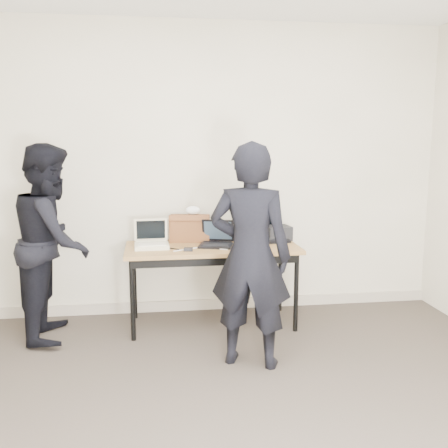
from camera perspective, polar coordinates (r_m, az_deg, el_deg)
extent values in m
cube|color=beige|center=(4.71, -2.30, 6.13)|extent=(4.50, 0.05, 2.70)
cube|color=olive|center=(4.37, -1.36, -2.72)|extent=(1.51, 0.67, 0.03)
cylinder|color=black|center=(4.18, -10.42, -8.57)|extent=(0.04, 0.04, 0.68)
cylinder|color=black|center=(4.35, 8.24, -7.79)|extent=(0.04, 0.04, 0.68)
cylinder|color=black|center=(4.69, -10.20, -6.56)|extent=(0.04, 0.04, 0.68)
cylinder|color=black|center=(4.84, 6.44, -5.95)|extent=(0.04, 0.04, 0.68)
cube|color=black|center=(4.11, -0.87, -4.35)|extent=(1.40, 0.04, 0.06)
cube|color=beige|center=(4.32, -8.26, -2.49)|extent=(0.30, 0.25, 0.03)
cube|color=silver|center=(4.29, -8.26, -2.31)|extent=(0.24, 0.14, 0.01)
cube|color=beige|center=(4.44, -8.36, -0.64)|extent=(0.29, 0.06, 0.20)
cube|color=black|center=(4.43, -8.36, -0.64)|extent=(0.25, 0.04, 0.16)
cube|color=beige|center=(4.44, -8.32, -1.95)|extent=(0.26, 0.03, 0.02)
cube|color=black|center=(4.33, -0.95, -2.48)|extent=(0.33, 0.28, 0.02)
cube|color=black|center=(4.30, -1.00, -2.40)|extent=(0.26, 0.18, 0.01)
cube|color=black|center=(4.44, -0.69, -0.74)|extent=(0.29, 0.14, 0.20)
cube|color=#26333F|center=(4.43, -0.70, -0.74)|extent=(0.25, 0.11, 0.16)
cube|color=black|center=(4.43, -0.74, -2.07)|extent=(0.25, 0.08, 0.01)
cube|color=black|center=(4.57, 4.91, -1.83)|extent=(0.40, 0.31, 0.02)
cube|color=black|center=(4.54, 5.05, -1.71)|extent=(0.32, 0.19, 0.01)
cube|color=black|center=(4.70, 4.19, 0.16)|extent=(0.37, 0.14, 0.25)
cube|color=black|center=(4.69, 4.23, 0.18)|extent=(0.32, 0.11, 0.20)
cube|color=black|center=(4.69, 4.34, -1.37)|extent=(0.33, 0.06, 0.02)
cube|color=#5D3318|center=(4.54, -3.93, -0.50)|extent=(0.38, 0.21, 0.24)
cube|color=#5D3318|center=(4.47, -4.01, 0.63)|extent=(0.37, 0.13, 0.07)
cube|color=#5D3318|center=(4.54, -1.91, -0.75)|extent=(0.03, 0.10, 0.02)
ellipsoid|color=white|center=(4.52, -3.58, 1.56)|extent=(0.14, 0.11, 0.08)
cube|color=black|center=(4.64, 6.15, -1.02)|extent=(0.25, 0.22, 0.13)
cube|color=black|center=(4.17, -4.10, -2.91)|extent=(0.08, 0.06, 0.03)
cube|color=black|center=(4.39, 2.56, -2.37)|extent=(0.31, 0.15, 0.01)
cube|color=black|center=(4.48, 5.28, -2.17)|extent=(0.15, 0.23, 0.01)
cube|color=black|center=(4.60, 0.42, -1.83)|extent=(0.25, 0.04, 0.01)
cube|color=silver|center=(4.24, -1.12, -2.79)|extent=(0.21, 0.15, 0.01)
cube|color=silver|center=(4.23, -4.16, -2.87)|extent=(0.25, 0.15, 0.01)
cube|color=black|center=(4.32, -6.94, -2.65)|extent=(0.26, 0.22, 0.01)
imported|color=black|center=(3.58, 3.01, -3.66)|extent=(0.70, 0.58, 1.63)
imported|color=black|center=(4.36, -19.02, -1.91)|extent=(0.64, 0.80, 1.61)
cube|color=#ACA08E|center=(4.93, -2.16, -9.16)|extent=(4.50, 0.03, 0.10)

